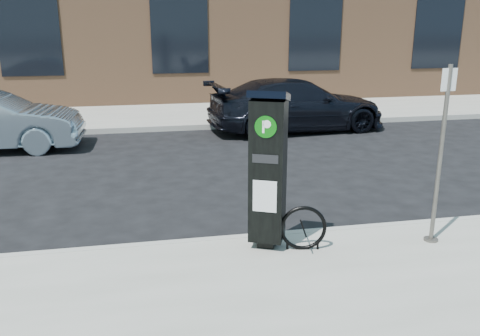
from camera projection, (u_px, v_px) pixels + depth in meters
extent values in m
plane|color=black|center=(254.00, 244.00, 7.26)|extent=(120.00, 120.00, 0.00)
cube|color=gray|center=(178.00, 98.00, 20.42)|extent=(60.00, 12.00, 0.15)
cube|color=#9E9B93|center=(255.00, 240.00, 7.22)|extent=(60.00, 0.12, 0.16)
cube|color=#9E9B93|center=(194.00, 127.00, 14.79)|extent=(60.00, 0.12, 0.16)
cube|color=black|center=(28.00, 23.00, 16.76)|extent=(2.00, 0.06, 3.50)
cube|color=black|center=(179.00, 22.00, 17.69)|extent=(2.00, 0.06, 3.50)
cube|color=black|center=(316.00, 22.00, 18.63)|extent=(2.00, 0.06, 3.50)
cube|color=black|center=(439.00, 22.00, 19.56)|extent=(2.00, 0.06, 3.50)
cube|color=black|center=(267.00, 242.00, 6.85)|extent=(0.29, 0.29, 0.11)
cube|color=black|center=(268.00, 171.00, 6.57)|extent=(0.56, 0.53, 1.87)
cube|color=black|center=(269.00, 96.00, 6.30)|extent=(0.62, 0.59, 0.17)
cylinder|color=#064C09|center=(266.00, 127.00, 6.21)|extent=(0.26, 0.13, 0.28)
cube|color=white|center=(266.00, 127.00, 6.21)|extent=(0.09, 0.05, 0.15)
cube|color=silver|center=(265.00, 196.00, 6.47)|extent=(0.28, 0.14, 0.42)
cube|color=black|center=(265.00, 159.00, 6.33)|extent=(0.30, 0.15, 0.11)
cylinder|color=#4F4945|center=(431.00, 239.00, 7.02)|extent=(0.19, 0.19, 0.03)
cylinder|color=#4F4945|center=(440.00, 157.00, 6.69)|extent=(0.06, 0.06, 2.40)
cube|color=silver|center=(449.00, 80.00, 6.41)|extent=(0.21, 0.04, 0.29)
torus|color=black|center=(303.00, 228.00, 6.67)|extent=(0.62, 0.16, 0.62)
cylinder|color=black|center=(287.00, 245.00, 6.73)|extent=(0.03, 0.03, 0.12)
cylinder|color=black|center=(318.00, 245.00, 6.74)|extent=(0.03, 0.03, 0.12)
imported|color=black|center=(297.00, 105.00, 14.56)|extent=(5.29, 2.55, 1.48)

